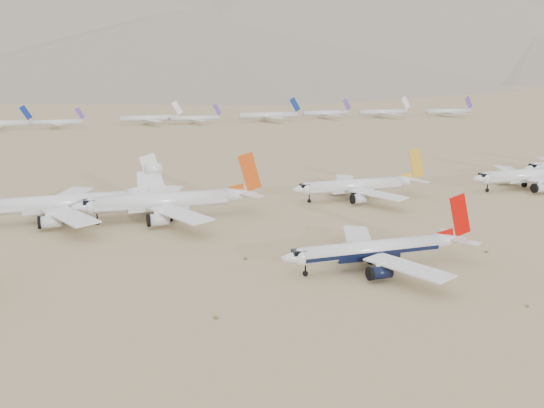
{
  "coord_description": "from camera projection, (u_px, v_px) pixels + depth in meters",
  "views": [
    {
      "loc": [
        -65.75,
        -110.38,
        43.37
      ],
      "look_at": [
        -16.9,
        35.91,
        7.0
      ],
      "focal_mm": 40.0,
      "sensor_mm": 36.0,
      "label": 1
    }
  ],
  "objects": [
    {
      "name": "ground",
      "position": [
        397.0,
        265.0,
        132.13
      ],
      "size": [
        7000.0,
        7000.0,
        0.0
      ],
      "primitive_type": "plane",
      "color": "#9A8359",
      "rests_on": "ground"
    },
    {
      "name": "main_airliner",
      "position": [
        379.0,
        249.0,
        129.77
      ],
      "size": [
        42.68,
        41.69,
        15.06
      ],
      "color": "white",
      "rests_on": "ground"
    },
    {
      "name": "row2_navy_widebody",
      "position": [
        533.0,
        175.0,
        211.02
      ],
      "size": [
        47.3,
        46.26,
        16.83
      ],
      "color": "white",
      "rests_on": "ground"
    },
    {
      "name": "row2_gold_tail",
      "position": [
        359.0,
        186.0,
        194.99
      ],
      "size": [
        44.03,
        43.06,
        15.68
      ],
      "color": "white",
      "rests_on": "ground"
    },
    {
      "name": "row2_orange_tail",
      "position": [
        170.0,
        201.0,
        170.21
      ],
      "size": [
        50.41,
        49.32,
        17.98
      ],
      "color": "white",
      "rests_on": "ground"
    },
    {
      "name": "row2_white_trijet",
      "position": [
        70.0,
        202.0,
        168.4
      ],
      "size": [
        50.7,
        49.55,
        17.97
      ],
      "color": "white",
      "rests_on": "ground"
    },
    {
      "name": "distant_storage_row",
      "position": [
        154.0,
        119.0,
        422.54
      ],
      "size": [
        524.84,
        55.22,
        15.34
      ],
      "color": "silver",
      "rests_on": "ground"
    },
    {
      "name": "mountain_range",
      "position": [
        113.0,
        6.0,
        1631.53
      ],
      "size": [
        7354.0,
        3024.0,
        470.0
      ],
      "color": "slate",
      "rests_on": "ground"
    },
    {
      "name": "foothills",
      "position": [
        355.0,
        50.0,
        1294.58
      ],
      "size": [
        4637.5,
        1395.0,
        155.0
      ],
      "color": "slate",
      "rests_on": "ground"
    },
    {
      "name": "desert_scrub",
      "position": [
        310.0,
        329.0,
        100.1
      ],
      "size": [
        206.06,
        121.67,
        0.63
      ],
      "color": "brown",
      "rests_on": "ground"
    }
  ]
}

